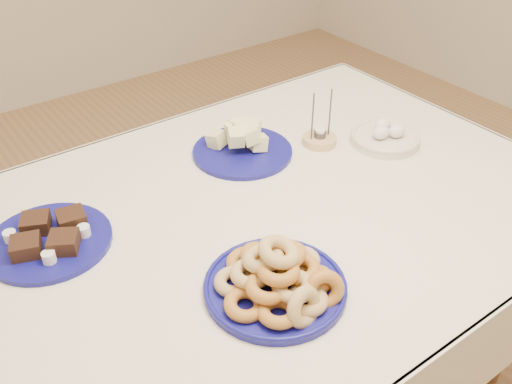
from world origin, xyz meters
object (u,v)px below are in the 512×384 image
(donut_platter, at_px, (278,280))
(egg_bowl, at_px, (385,137))
(brownie_plate, at_px, (49,239))
(melon_plate, at_px, (242,142))
(dining_table, at_px, (244,249))
(candle_holder, at_px, (320,139))

(donut_platter, xyz_separation_m, egg_bowl, (0.63, 0.29, -0.01))
(donut_platter, height_order, brownie_plate, donut_platter)
(donut_platter, height_order, egg_bowl, donut_platter)
(melon_plate, bearing_deg, egg_bowl, -29.09)
(melon_plate, bearing_deg, dining_table, -124.48)
(candle_holder, relative_size, egg_bowl, 0.70)
(dining_table, xyz_separation_m, egg_bowl, (0.54, 0.04, 0.13))
(melon_plate, relative_size, brownie_plate, 0.82)
(melon_plate, relative_size, egg_bowl, 1.21)
(dining_table, distance_m, egg_bowl, 0.55)
(egg_bowl, bearing_deg, dining_table, -175.52)
(melon_plate, xyz_separation_m, egg_bowl, (0.37, -0.20, -0.01))
(candle_holder, bearing_deg, melon_plate, 156.32)
(brownie_plate, bearing_deg, egg_bowl, -8.03)
(dining_table, height_order, brownie_plate, brownie_plate)
(dining_table, bearing_deg, melon_plate, 55.52)
(dining_table, relative_size, brownie_plate, 4.83)
(melon_plate, distance_m, brownie_plate, 0.59)
(dining_table, bearing_deg, brownie_plate, 157.06)
(dining_table, height_order, candle_holder, candle_holder)
(brownie_plate, relative_size, egg_bowl, 1.48)
(melon_plate, height_order, egg_bowl, melon_plate)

